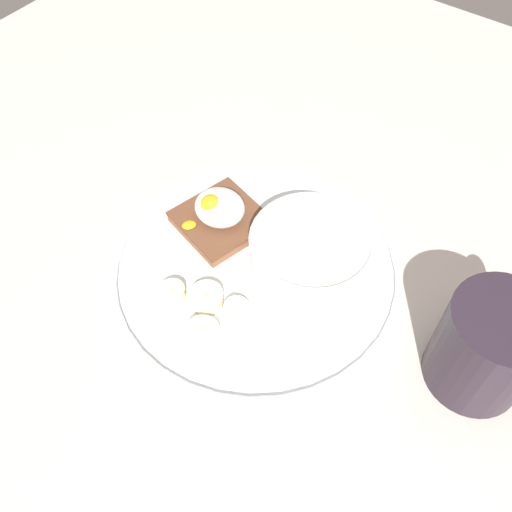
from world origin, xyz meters
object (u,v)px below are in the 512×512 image
object	(u,v)px
poached_egg	(219,207)
banana_slice_back	(172,293)
banana_slice_front	(206,298)
banana_slice_left	(203,332)
toast_slice	(221,220)
banana_slice_right	(236,309)
coffee_mug	(488,345)
oatmeal_bowl	(310,256)

from	to	relation	value
poached_egg	banana_slice_back	size ratio (longest dim) A/B	1.95
banana_slice_front	banana_slice_back	size ratio (longest dim) A/B	1.42
poached_egg	banana_slice_left	size ratio (longest dim) A/B	1.48
toast_slice	banana_slice_front	size ratio (longest dim) A/B	2.22
banana_slice_front	banana_slice_right	xyz separation A→B (cm)	(-3.10, -0.71, -0.16)
coffee_mug	poached_egg	bearing A→B (deg)	0.84
toast_slice	banana_slice_front	world-z (taller)	banana_slice_front
banana_slice_back	oatmeal_bowl	bearing A→B (deg)	-132.26
banana_slice_front	banana_slice_right	distance (cm)	3.19
toast_slice	banana_slice_right	size ratio (longest dim) A/B	3.40
oatmeal_bowl	poached_egg	size ratio (longest dim) A/B	1.89
toast_slice	banana_slice_right	xyz separation A→B (cm)	(-8.05, 7.86, -0.20)
banana_slice_right	coffee_mug	xyz separation A→B (cm)	(-20.96, -8.17, 3.56)
oatmeal_bowl	banana_slice_back	size ratio (longest dim) A/B	3.68
toast_slice	coffee_mug	distance (cm)	29.21
toast_slice	banana_slice_left	size ratio (longest dim) A/B	2.40
banana_slice_front	coffee_mug	size ratio (longest dim) A/B	0.37
poached_egg	coffee_mug	bearing A→B (deg)	-179.16
banana_slice_front	toast_slice	bearing A→B (deg)	-60.00
oatmeal_bowl	toast_slice	bearing A→B (deg)	0.67
oatmeal_bowl	toast_slice	xyz separation A→B (cm)	(11.16, 0.13, -2.26)
banana_slice_left	poached_egg	bearing A→B (deg)	-58.47
oatmeal_bowl	banana_slice_right	xyz separation A→B (cm)	(3.11, 7.99, -2.46)
banana_slice_left	banana_slice_back	xyz separation A→B (cm)	(5.23, -1.69, -0.09)
toast_slice	coffee_mug	world-z (taller)	coffee_mug
toast_slice	banana_slice_back	xyz separation A→B (cm)	(-1.86, 10.11, -0.05)
poached_egg	coffee_mug	distance (cm)	29.11
banana_slice_right	banana_slice_left	bearing A→B (deg)	76.36
oatmeal_bowl	banana_slice_right	distance (cm)	8.92
banana_slice_right	coffee_mug	bearing A→B (deg)	-158.70
banana_slice_right	coffee_mug	distance (cm)	22.78
banana_slice_left	banana_slice_right	world-z (taller)	banana_slice_left
banana_slice_front	banana_slice_right	world-z (taller)	banana_slice_front
oatmeal_bowl	poached_egg	world-z (taller)	oatmeal_bowl
oatmeal_bowl	banana_slice_front	size ratio (longest dim) A/B	2.59
banana_slice_right	banana_slice_back	bearing A→B (deg)	19.97
oatmeal_bowl	banana_slice_front	distance (cm)	10.94
oatmeal_bowl	banana_slice_back	bearing A→B (deg)	47.74
banana_slice_front	banana_slice_back	distance (cm)	3.45
poached_egg	banana_slice_front	size ratio (longest dim) A/B	1.37
oatmeal_bowl	banana_slice_right	bearing A→B (deg)	68.71
poached_egg	banana_slice_right	bearing A→B (deg)	136.36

